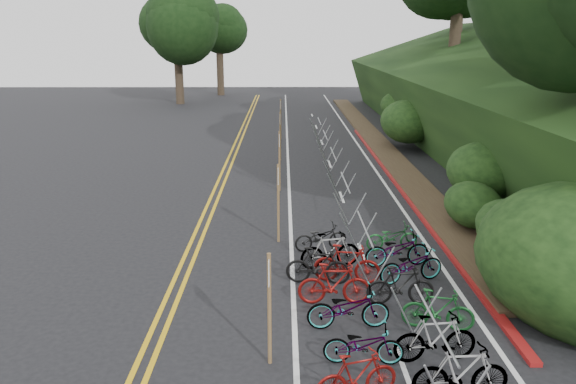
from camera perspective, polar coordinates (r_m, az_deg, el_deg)
name	(u,v)px	position (r m, az deg, el deg)	size (l,w,h in m)	color
ground	(251,319)	(13.19, -3.82, -12.74)	(120.00, 120.00, 0.00)	black
road_markings	(280,197)	(22.57, -0.79, -0.47)	(7.47, 80.00, 0.01)	gold
red_curb	(397,183)	(24.89, 10.98, 0.88)	(0.25, 28.00, 0.10)	maroon
embankment	(507,106)	(33.17, 21.32, 8.18)	(14.30, 48.14, 9.11)	black
bike_rack_front	(433,333)	(11.28, 14.54, -13.73)	(1.11, 3.11, 1.11)	#96989C
bike_racks_rest	(333,160)	(25.27, 4.62, 3.22)	(1.14, 23.00, 1.17)	#96989C
signpost_near	(269,301)	(10.97, -1.91, -11.05)	(0.08, 0.40, 2.33)	brown
signposts_rest	(280,144)	(26.04, -0.83, 4.93)	(0.08, 18.40, 2.50)	brown
bike_front	(318,265)	(14.69, 3.07, -7.47)	(1.68, 0.47, 1.01)	black
bike_valet	(378,285)	(13.83, 9.17, -9.28)	(3.26, 8.93, 1.05)	maroon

